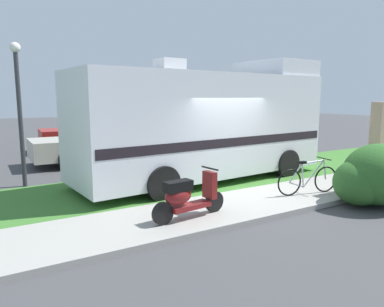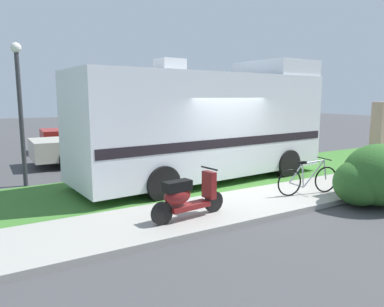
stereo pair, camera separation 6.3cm
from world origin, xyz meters
The scene contains 11 objects.
ground_plane centered at (0.00, 0.00, 0.00)m, with size 80.00×80.00×0.00m, color #424244.
sidewalk centered at (0.00, -1.20, 0.06)m, with size 24.00×2.00×0.12m.
grass_strip centered at (0.00, 1.50, 0.04)m, with size 24.00×3.40×0.08m.
motorhome_rv centered at (0.04, 1.49, 1.75)m, with size 7.87×2.99×3.68m.
scooter centered at (-2.37, -1.47, 0.58)m, with size 1.74×0.53×0.97m.
bicycle centered at (1.14, -1.44, 0.50)m, with size 1.72×0.54×0.89m.
pickup_truck_near centered at (-0.94, 6.23, 0.95)m, with size 5.39×2.23×1.78m.
pickup_truck_far centered at (-0.29, 9.79, 0.97)m, with size 5.11×2.29×1.82m.
bush_by_porch centered at (2.00, -2.68, 0.67)m, with size 2.01×1.51×1.43m.
bottle_green centered at (3.21, -0.98, 0.24)m, with size 0.08×0.08×0.29m.
street_lamp_post centered at (-4.75, 3.60, 2.43)m, with size 0.28×0.28×3.98m.
Camera 1 is at (-5.88, -7.44, 2.53)m, focal length 33.81 mm.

